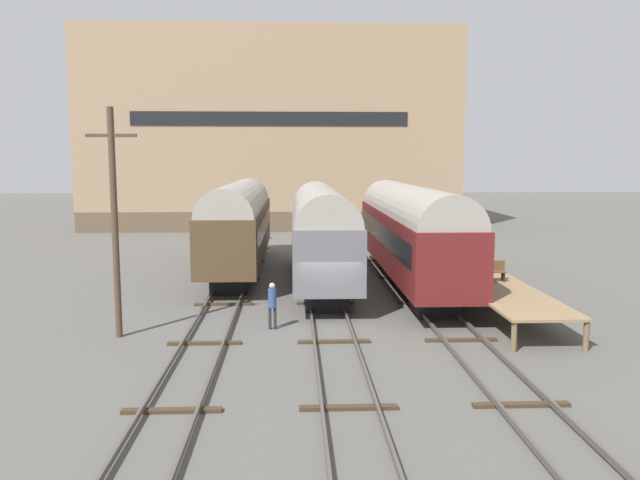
{
  "coord_description": "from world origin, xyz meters",
  "views": [
    {
      "loc": [
        -1.41,
        -24.61,
        6.51
      ],
      "look_at": [
        0.0,
        8.81,
        2.2
      ],
      "focal_mm": 35.0,
      "sensor_mm": 36.0,
      "label": 1
    }
  ],
  "objects_px": {
    "train_car_maroon": "(410,229)",
    "person_worker": "(272,301)",
    "bench": "(490,270)",
    "train_car_brown": "(239,221)",
    "train_car_grey": "(321,229)",
    "utility_pole": "(115,220)"
  },
  "relations": [
    {
      "from": "bench",
      "to": "utility_pole",
      "type": "relative_size",
      "value": 0.17
    },
    {
      "from": "bench",
      "to": "train_car_maroon",
      "type": "bearing_deg",
      "value": 119.14
    },
    {
      "from": "train_car_grey",
      "to": "bench",
      "type": "bearing_deg",
      "value": -35.9
    },
    {
      "from": "utility_pole",
      "to": "train_car_grey",
      "type": "bearing_deg",
      "value": 50.42
    },
    {
      "from": "person_worker",
      "to": "train_car_grey",
      "type": "bearing_deg",
      "value": 75.55
    },
    {
      "from": "bench",
      "to": "utility_pole",
      "type": "distance_m",
      "value": 16.02
    },
    {
      "from": "train_car_grey",
      "to": "train_car_maroon",
      "type": "xyz_separation_m",
      "value": [
        4.6,
        -0.44,
        0.04
      ]
    },
    {
      "from": "utility_pole",
      "to": "train_car_brown",
      "type": "bearing_deg",
      "value": 76.16
    },
    {
      "from": "train_car_brown",
      "to": "train_car_grey",
      "type": "xyz_separation_m",
      "value": [
        4.6,
        -3.82,
        -0.04
      ]
    },
    {
      "from": "train_car_brown",
      "to": "utility_pole",
      "type": "relative_size",
      "value": 1.96
    },
    {
      "from": "train_car_brown",
      "to": "person_worker",
      "type": "bearing_deg",
      "value": -79.45
    },
    {
      "from": "train_car_brown",
      "to": "train_car_grey",
      "type": "distance_m",
      "value": 5.98
    },
    {
      "from": "bench",
      "to": "person_worker",
      "type": "relative_size",
      "value": 0.77
    },
    {
      "from": "train_car_brown",
      "to": "bench",
      "type": "bearing_deg",
      "value": -37.41
    },
    {
      "from": "train_car_grey",
      "to": "bench",
      "type": "height_order",
      "value": "train_car_grey"
    },
    {
      "from": "train_car_brown",
      "to": "utility_pole",
      "type": "bearing_deg",
      "value": -103.84
    },
    {
      "from": "train_car_maroon",
      "to": "bench",
      "type": "height_order",
      "value": "train_car_maroon"
    },
    {
      "from": "train_car_maroon",
      "to": "train_car_grey",
      "type": "bearing_deg",
      "value": 174.51
    },
    {
      "from": "train_car_brown",
      "to": "bench",
      "type": "xyz_separation_m",
      "value": [
        11.91,
        -9.11,
        -1.34
      ]
    },
    {
      "from": "bench",
      "to": "train_car_grey",
      "type": "bearing_deg",
      "value": 144.1
    },
    {
      "from": "train_car_maroon",
      "to": "person_worker",
      "type": "relative_size",
      "value": 9.97
    },
    {
      "from": "train_car_maroon",
      "to": "bench",
      "type": "bearing_deg",
      "value": -60.86
    }
  ]
}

